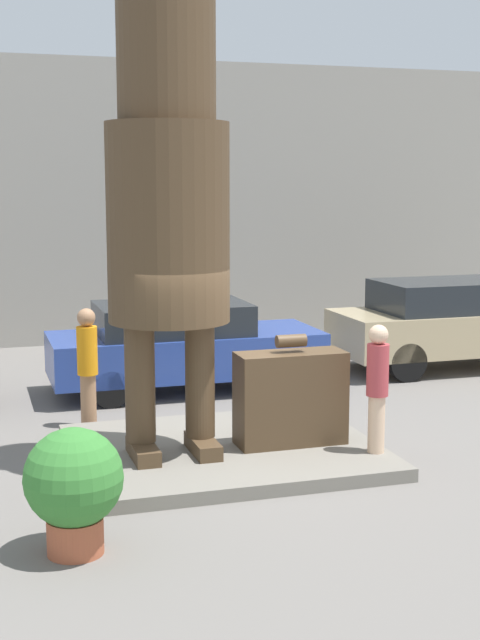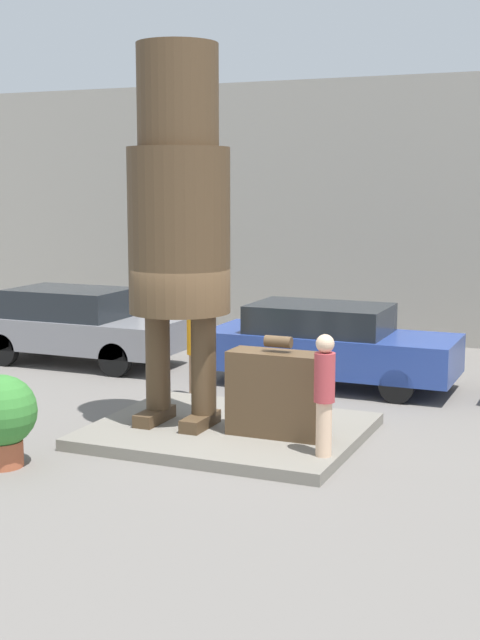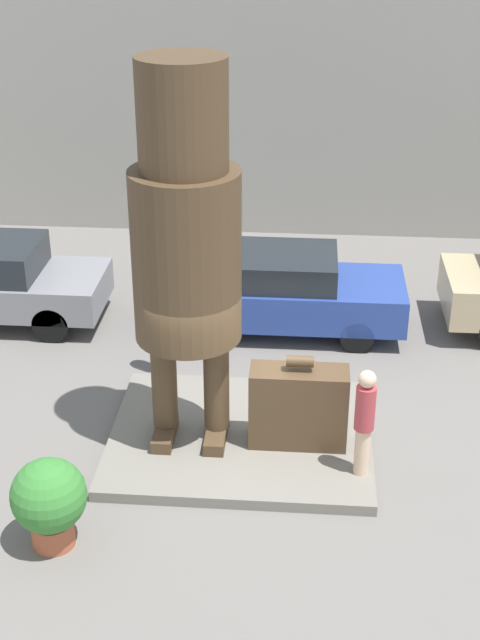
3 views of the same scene
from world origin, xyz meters
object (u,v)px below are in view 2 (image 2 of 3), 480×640
at_px(worker_hivis, 195,344).
at_px(parked_car_grey, 77,324).
at_px(statue_figure, 179,207).
at_px(parked_car_blue, 328,344).
at_px(tourist, 324,390).
at_px(planter_pot, 1,415).
at_px(giant_suitcase, 278,393).

bearing_deg(worker_hivis, parked_car_grey, 153.72).
relative_size(statue_figure, worker_hivis, 3.15).
bearing_deg(statue_figure, parked_car_blue, 74.48).
xyz_separation_m(statue_figure, worker_hivis, (-0.76, 2.08, -2.44)).
distance_m(tourist, parked_car_grey, 8.26).
bearing_deg(planter_pot, parked_car_grey, 115.01).
xyz_separation_m(parked_car_grey, planter_pot, (2.90, -6.21, -0.13)).
height_order(parked_car_grey, parked_car_blue, parked_car_grey).
relative_size(statue_figure, tourist, 3.38).
bearing_deg(parked_car_grey, tourist, -33.83).
relative_size(parked_car_grey, worker_hivis, 2.45).
height_order(tourist, parked_car_grey, tourist).
relative_size(giant_suitcase, parked_car_grey, 0.34).
height_order(giant_suitcase, parked_car_grey, giant_suitcase).
bearing_deg(worker_hivis, giant_suitcase, -42.36).
height_order(parked_car_grey, planter_pot, parked_car_grey).
xyz_separation_m(giant_suitcase, planter_pot, (-3.06, -2.29, -0.08)).
xyz_separation_m(planter_pot, worker_hivis, (0.72, 4.42, 0.26)).
relative_size(statue_figure, parked_car_blue, 1.21).
bearing_deg(parked_car_grey, giant_suitcase, -33.34).
xyz_separation_m(parked_car_grey, worker_hivis, (3.62, -1.79, 0.13)).
bearing_deg(parked_car_blue, planter_pot, -112.27).
xyz_separation_m(tourist, parked_car_grey, (-6.86, 4.60, -0.24)).
relative_size(parked_car_blue, planter_pot, 3.69).
bearing_deg(parked_car_grey, planter_pot, -64.99).
bearing_deg(statue_figure, tourist, -16.49).
distance_m(tourist, planter_pot, 4.29).
xyz_separation_m(statue_figure, parked_car_blue, (1.09, 3.91, -2.61)).
xyz_separation_m(giant_suitcase, parked_car_blue, (-0.49, 3.97, 0.02)).
height_order(parked_car_blue, planter_pot, parked_car_blue).
bearing_deg(worker_hivis, parked_car_blue, 44.87).
height_order(statue_figure, tourist, statue_figure).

